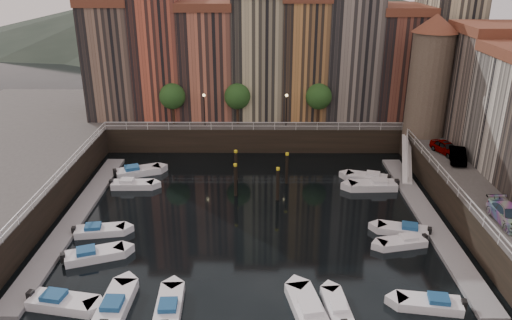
{
  "coord_description": "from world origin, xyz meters",
  "views": [
    {
      "loc": [
        0.65,
        -41.51,
        22.12
      ],
      "look_at": [
        0.38,
        4.0,
        3.87
      ],
      "focal_mm": 35.0,
      "sensor_mm": 36.0,
      "label": 1
    }
  ],
  "objects_px": {
    "car_a": "(446,148)",
    "car_c": "(509,216)",
    "boat_left_1": "(93,255)",
    "corner_tower": "(430,74)",
    "boat_left_2": "(99,230)",
    "car_b": "(457,156)",
    "boat_left_0": "(62,302)",
    "mooring_pilings": "(259,175)",
    "gangway": "(407,157)"
  },
  "relations": [
    {
      "from": "mooring_pilings",
      "to": "car_b",
      "type": "relative_size",
      "value": 1.4
    },
    {
      "from": "boat_left_2",
      "to": "corner_tower",
      "type": "bearing_deg",
      "value": 19.45
    },
    {
      "from": "gangway",
      "to": "boat_left_2",
      "type": "bearing_deg",
      "value": -155.64
    },
    {
      "from": "boat_left_0",
      "to": "car_c",
      "type": "bearing_deg",
      "value": 21.89
    },
    {
      "from": "corner_tower",
      "to": "boat_left_1",
      "type": "distance_m",
      "value": 40.53
    },
    {
      "from": "corner_tower",
      "to": "boat_left_1",
      "type": "xyz_separation_m",
      "value": [
        -32.52,
        -22.1,
        -9.82
      ]
    },
    {
      "from": "boat_left_2",
      "to": "car_b",
      "type": "relative_size",
      "value": 1.1
    },
    {
      "from": "corner_tower",
      "to": "car_a",
      "type": "distance_m",
      "value": 9.27
    },
    {
      "from": "boat_left_1",
      "to": "car_b",
      "type": "distance_m",
      "value": 36.04
    },
    {
      "from": "boat_left_1",
      "to": "boat_left_2",
      "type": "bearing_deg",
      "value": 80.38
    },
    {
      "from": "gangway",
      "to": "boat_left_2",
      "type": "relative_size",
      "value": 1.84
    },
    {
      "from": "car_b",
      "to": "gangway",
      "type": "bearing_deg",
      "value": 145.04
    },
    {
      "from": "car_a",
      "to": "car_c",
      "type": "xyz_separation_m",
      "value": [
        -0.36,
        -15.0,
        0.01
      ]
    },
    {
      "from": "mooring_pilings",
      "to": "car_a",
      "type": "bearing_deg",
      "value": 7.2
    },
    {
      "from": "car_b",
      "to": "car_c",
      "type": "height_order",
      "value": "car_c"
    },
    {
      "from": "corner_tower",
      "to": "boat_left_2",
      "type": "relative_size",
      "value": 3.05
    },
    {
      "from": "gangway",
      "to": "boat_left_2",
      "type": "xyz_separation_m",
      "value": [
        -30.33,
        -13.73,
        -1.57
      ]
    },
    {
      "from": "corner_tower",
      "to": "car_c",
      "type": "xyz_separation_m",
      "value": [
        0.09,
        -21.57,
        -6.51
      ]
    },
    {
      "from": "gangway",
      "to": "mooring_pilings",
      "type": "distance_m",
      "value": 17.06
    },
    {
      "from": "gangway",
      "to": "mooring_pilings",
      "type": "bearing_deg",
      "value": -164.46
    },
    {
      "from": "corner_tower",
      "to": "car_b",
      "type": "xyz_separation_m",
      "value": [
        0.82,
        -8.82,
        -6.52
      ]
    },
    {
      "from": "car_a",
      "to": "car_c",
      "type": "distance_m",
      "value": 15.0
    },
    {
      "from": "car_c",
      "to": "boat_left_1",
      "type": "bearing_deg",
      "value": 179.57
    },
    {
      "from": "boat_left_2",
      "to": "car_a",
      "type": "bearing_deg",
      "value": 9.79
    },
    {
      "from": "corner_tower",
      "to": "boat_left_1",
      "type": "height_order",
      "value": "corner_tower"
    },
    {
      "from": "mooring_pilings",
      "to": "car_a",
      "type": "xyz_separation_m",
      "value": [
        19.78,
        2.5,
        2.02
      ]
    },
    {
      "from": "mooring_pilings",
      "to": "car_b",
      "type": "xyz_separation_m",
      "value": [
        20.16,
        0.25,
        2.03
      ]
    },
    {
      "from": "boat_left_0",
      "to": "car_b",
      "type": "xyz_separation_m",
      "value": [
        33.66,
        19.24,
        3.3
      ]
    },
    {
      "from": "boat_left_0",
      "to": "boat_left_2",
      "type": "xyz_separation_m",
      "value": [
        -0.39,
        9.83,
        -0.04
      ]
    },
    {
      "from": "car_b",
      "to": "car_c",
      "type": "relative_size",
      "value": 0.88
    },
    {
      "from": "car_c",
      "to": "car_b",
      "type": "bearing_deg",
      "value": 85.34
    },
    {
      "from": "boat_left_2",
      "to": "car_a",
      "type": "relative_size",
      "value": 1.14
    },
    {
      "from": "boat_left_1",
      "to": "car_a",
      "type": "relative_size",
      "value": 1.24
    },
    {
      "from": "corner_tower",
      "to": "mooring_pilings",
      "type": "relative_size",
      "value": 2.39
    },
    {
      "from": "boat_left_0",
      "to": "corner_tower",
      "type": "bearing_deg",
      "value": 51.25
    },
    {
      "from": "car_a",
      "to": "boat_left_0",
      "type": "bearing_deg",
      "value": -166.82
    },
    {
      "from": "corner_tower",
      "to": "car_c",
      "type": "relative_size",
      "value": 2.93
    },
    {
      "from": "mooring_pilings",
      "to": "boat_left_2",
      "type": "relative_size",
      "value": 1.27
    },
    {
      "from": "car_a",
      "to": "car_c",
      "type": "bearing_deg",
      "value": -111.06
    },
    {
      "from": "gangway",
      "to": "car_a",
      "type": "bearing_deg",
      "value": -31.71
    },
    {
      "from": "gangway",
      "to": "car_a",
      "type": "xyz_separation_m",
      "value": [
        3.35,
        -2.07,
        1.76
      ]
    },
    {
      "from": "car_c",
      "to": "mooring_pilings",
      "type": "bearing_deg",
      "value": 145.87
    },
    {
      "from": "boat_left_1",
      "to": "car_a",
      "type": "distance_m",
      "value": 36.59
    },
    {
      "from": "mooring_pilings",
      "to": "boat_left_1",
      "type": "distance_m",
      "value": 18.58
    },
    {
      "from": "mooring_pilings",
      "to": "boat_left_0",
      "type": "height_order",
      "value": "mooring_pilings"
    },
    {
      "from": "gangway",
      "to": "boat_left_0",
      "type": "height_order",
      "value": "gangway"
    },
    {
      "from": "boat_left_0",
      "to": "car_a",
      "type": "bearing_deg",
      "value": 43.58
    },
    {
      "from": "boat_left_0",
      "to": "car_c",
      "type": "distance_m",
      "value": 33.72
    },
    {
      "from": "mooring_pilings",
      "to": "car_a",
      "type": "relative_size",
      "value": 1.46
    },
    {
      "from": "car_a",
      "to": "car_b",
      "type": "relative_size",
      "value": 0.96
    }
  ]
}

